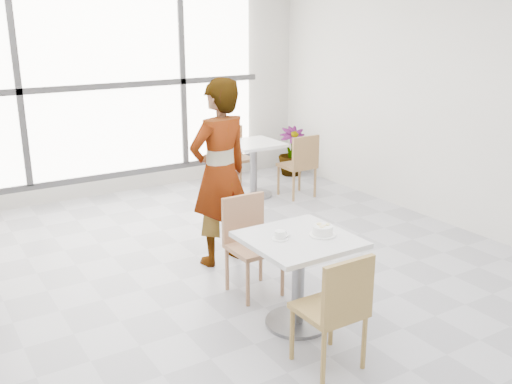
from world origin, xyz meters
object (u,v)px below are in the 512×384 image
oatmeal_bowl (323,230)px  plant_right (292,151)px  coffee_cup (280,235)px  bg_chair_right_far (233,153)px  bg_chair_right_near (301,162)px  chair_far (250,238)px  person (220,173)px  bg_table_right (253,161)px  main_table (299,264)px  chair_near (337,305)px

oatmeal_bowl → plant_right: size_ratio=0.28×
coffee_cup → plant_right: 4.64m
bg_chair_right_far → oatmeal_bowl: bearing=-109.8°
bg_chair_right_near → coffee_cup: bearing=51.0°
chair_far → bg_chair_right_near: same height
person → bg_table_right: bearing=-139.3°
bg_table_right → main_table: bearing=-116.0°
coffee_cup → person: 1.41m
bg_chair_right_near → plant_right: bearing=-119.9°
main_table → bg_table_right: 3.51m
main_table → bg_chair_right_near: 3.41m
chair_near → coffee_cup: 0.75m
chair_far → person: size_ratio=0.47×
chair_far → oatmeal_bowl: bearing=-77.3°
main_table → plant_right: 4.58m
chair_far → bg_chair_right_near: (2.03, 2.00, 0.00)m
bg_chair_right_near → plant_right: (0.59, 1.02, -0.13)m
chair_near → bg_table_right: size_ratio=1.16×
main_table → bg_table_right: size_ratio=1.07×
bg_table_right → bg_chair_right_far: 0.52m
main_table → bg_chair_right_far: size_ratio=0.92×
chair_far → bg_table_right: bearing=57.5°
oatmeal_bowl → bg_chair_right_far: (1.34, 3.74, -0.29)m
main_table → oatmeal_bowl: 0.33m
bg_chair_right_near → plant_right: 1.19m
chair_far → bg_chair_right_far: size_ratio=1.00×
bg_table_right → plant_right: bearing=29.3°
oatmeal_bowl → person: bearing=93.6°
chair_near → plant_right: bearing=-122.2°
person → bg_chair_right_far: (1.44, 2.25, -0.42)m
oatmeal_bowl → bg_table_right: 3.50m
chair_far → bg_chair_right_far: bearing=62.6°
chair_near → coffee_cup: (0.00, 0.69, 0.28)m
main_table → chair_far: bearing=90.1°
coffee_cup → plant_right: coffee_cup is taller
main_table → person: person is taller
coffee_cup → oatmeal_bowl: bearing=-18.9°
chair_near → bg_chair_right_near: (2.18, 3.38, 0.00)m
chair_far → bg_table_right: size_ratio=1.16×
chair_far → person: person is taller
person → oatmeal_bowl: bearing=84.5°
chair_near → person: (0.23, 2.07, 0.42)m
person → chair_far: bearing=73.9°
bg_chair_right_far → plant_right: bg_chair_right_far is taller
chair_near → bg_chair_right_far: size_ratio=1.00×
oatmeal_bowl → bg_table_right: (1.36, 3.21, -0.31)m
chair_near → oatmeal_bowl: size_ratio=4.14×
chair_near → person: person is taller
chair_far → person: bearing=83.0°
main_table → bg_table_right: bearing=64.0°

